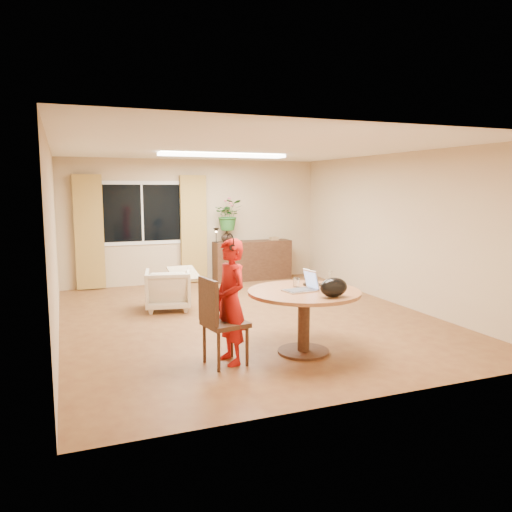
{
  "coord_description": "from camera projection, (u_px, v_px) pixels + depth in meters",
  "views": [
    {
      "loc": [
        -2.62,
        -7.11,
        2.02
      ],
      "look_at": [
        0.06,
        -0.2,
        1.0
      ],
      "focal_mm": 35.0,
      "sensor_mm": 36.0,
      "label": 1
    }
  ],
  "objects": [
    {
      "name": "sideboard",
      "position": [
        252.0,
        260.0,
        10.94
      ],
      "size": [
        1.72,
        0.42,
        0.86
      ],
      "primitive_type": "cube",
      "color": "black",
      "rests_on": "floor"
    },
    {
      "name": "dining_chair",
      "position": [
        225.0,
        321.0,
        5.68
      ],
      "size": [
        0.56,
        0.53,
        1.02
      ],
      "primitive_type": null,
      "rotation": [
        0.0,
        0.0,
        0.18
      ],
      "color": "black",
      "rests_on": "floor"
    },
    {
      "name": "floor",
      "position": [
        248.0,
        318.0,
        7.78
      ],
      "size": [
        6.5,
        6.5,
        0.0
      ],
      "primitive_type": "plane",
      "color": "brown",
      "rests_on": "ground"
    },
    {
      "name": "ceiling_panel",
      "position": [
        223.0,
        155.0,
        8.54
      ],
      "size": [
        2.2,
        0.35,
        0.05
      ],
      "primitive_type": "cube",
      "color": "white",
      "rests_on": "ceiling"
    },
    {
      "name": "bouquet",
      "position": [
        229.0,
        215.0,
        10.61
      ],
      "size": [
        0.71,
        0.65,
        0.66
      ],
      "primitive_type": "imported",
      "rotation": [
        0.0,
        0.0,
        -0.26
      ],
      "color": "#356425",
      "rests_on": "vase"
    },
    {
      "name": "ceiling",
      "position": [
        247.0,
        148.0,
        7.43
      ],
      "size": [
        6.5,
        6.5,
        0.0
      ],
      "primitive_type": "plane",
      "rotation": [
        3.14,
        0.0,
        0.0
      ],
      "color": "white",
      "rests_on": "wall_back"
    },
    {
      "name": "wine_glass",
      "position": [
        330.0,
        278.0,
        6.34
      ],
      "size": [
        0.08,
        0.08,
        0.19
      ],
      "primitive_type": null,
      "rotation": [
        0.0,
        0.0,
        0.35
      ],
      "color": "white",
      "rests_on": "dining_table"
    },
    {
      "name": "curtain_left",
      "position": [
        89.0,
        232.0,
        9.77
      ],
      "size": [
        0.55,
        0.08,
        2.25
      ],
      "primitive_type": "cube",
      "color": "olive",
      "rests_on": "wall_back"
    },
    {
      "name": "laptop",
      "position": [
        299.0,
        281.0,
        5.97
      ],
      "size": [
        0.42,
        0.31,
        0.26
      ],
      "primitive_type": null,
      "rotation": [
        0.0,
        0.0,
        0.15
      ],
      "color": "#B7B7BC",
      "rests_on": "dining_table"
    },
    {
      "name": "desk_lamp",
      "position": [
        216.0,
        235.0,
        10.51
      ],
      "size": [
        0.14,
        0.14,
        0.33
      ],
      "primitive_type": null,
      "rotation": [
        0.0,
        0.0,
        -0.04
      ],
      "color": "black",
      "rests_on": "sideboard"
    },
    {
      "name": "book_stack",
      "position": [
        274.0,
        238.0,
        11.06
      ],
      "size": [
        0.2,
        0.16,
        0.08
      ],
      "primitive_type": null,
      "rotation": [
        0.0,
        0.0,
        0.09
      ],
      "color": "#906C49",
      "rests_on": "sideboard"
    },
    {
      "name": "dining_table",
      "position": [
        304.0,
        304.0,
        6.06
      ],
      "size": [
        1.37,
        1.37,
        0.78
      ],
      "color": "brown",
      "rests_on": "floor"
    },
    {
      "name": "tumbler",
      "position": [
        296.0,
        282.0,
        6.25
      ],
      "size": [
        0.09,
        0.09,
        0.12
      ],
      "primitive_type": null,
      "rotation": [
        0.0,
        0.0,
        0.2
      ],
      "color": "white",
      "rests_on": "dining_table"
    },
    {
      "name": "wall_back",
      "position": [
        195.0,
        221.0,
        10.6
      ],
      "size": [
        5.5,
        0.0,
        5.5
      ],
      "primitive_type": "plane",
      "rotation": [
        1.57,
        0.0,
        0.0
      ],
      "color": "tan",
      "rests_on": "floor"
    },
    {
      "name": "window",
      "position": [
        142.0,
        213.0,
        10.17
      ],
      "size": [
        1.7,
        0.03,
        1.3
      ],
      "color": "white",
      "rests_on": "wall_back"
    },
    {
      "name": "pot_lid",
      "position": [
        312.0,
        284.0,
        6.36
      ],
      "size": [
        0.25,
        0.25,
        0.04
      ],
      "primitive_type": null,
      "rotation": [
        0.0,
        0.0,
        0.07
      ],
      "color": "white",
      "rests_on": "dining_table"
    },
    {
      "name": "wall_right",
      "position": [
        397.0,
        229.0,
        8.59
      ],
      "size": [
        0.0,
        6.5,
        6.5
      ],
      "primitive_type": "plane",
      "rotation": [
        1.57,
        0.0,
        -1.57
      ],
      "color": "tan",
      "rests_on": "floor"
    },
    {
      "name": "handbag",
      "position": [
        334.0,
        287.0,
        5.66
      ],
      "size": [
        0.37,
        0.25,
        0.22
      ],
      "primitive_type": null,
      "rotation": [
        0.0,
        0.0,
        -0.17
      ],
      "color": "black",
      "rests_on": "dining_table"
    },
    {
      "name": "wall_left",
      "position": [
        54.0,
        242.0,
        6.62
      ],
      "size": [
        0.0,
        6.5,
        6.5
      ],
      "primitive_type": "plane",
      "rotation": [
        1.57,
        0.0,
        1.57
      ],
      "color": "tan",
      "rests_on": "floor"
    },
    {
      "name": "vase",
      "position": [
        227.0,
        236.0,
        10.65
      ],
      "size": [
        0.25,
        0.25,
        0.25
      ],
      "primitive_type": "imported",
      "rotation": [
        0.0,
        0.0,
        -0.06
      ],
      "color": "black",
      "rests_on": "sideboard"
    },
    {
      "name": "child",
      "position": [
        231.0,
        302.0,
        5.71
      ],
      "size": [
        0.58,
        0.42,
        1.45
      ],
      "primitive_type": "imported",
      "rotation": [
        0.0,
        0.0,
        -1.41
      ],
      "color": "red",
      "rests_on": "floor"
    },
    {
      "name": "armchair",
      "position": [
        168.0,
        289.0,
        8.28
      ],
      "size": [
        0.85,
        0.86,
        0.67
      ],
      "primitive_type": "imported",
      "rotation": [
        0.0,
        0.0,
        2.95
      ],
      "color": "beige",
      "rests_on": "floor"
    },
    {
      "name": "curtain_right",
      "position": [
        194.0,
        229.0,
        10.52
      ],
      "size": [
        0.55,
        0.08,
        2.25
      ],
      "primitive_type": "cube",
      "color": "olive",
      "rests_on": "wall_back"
    },
    {
      "name": "throw",
      "position": [
        183.0,
        268.0,
        8.25
      ],
      "size": [
        0.48,
        0.57,
        0.03
      ],
      "primitive_type": null,
      "rotation": [
        0.0,
        0.0,
        0.06
      ],
      "color": "beige",
      "rests_on": "armchair"
    }
  ]
}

